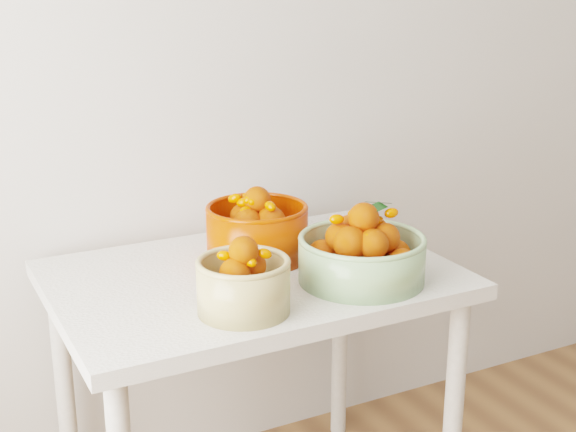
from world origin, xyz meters
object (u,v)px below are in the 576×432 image
at_px(bowl_orange, 258,230).
at_px(bowl_cream, 243,283).
at_px(bowl_green, 362,254).
at_px(table, 253,307).

bearing_deg(bowl_orange, bowl_cream, -120.34).
bearing_deg(bowl_green, table, 141.53).
relative_size(bowl_cream, bowl_orange, 0.82).
height_order(table, bowl_orange, bowl_orange).
distance_m(bowl_green, bowl_orange, 0.31).
bearing_deg(bowl_orange, table, -122.72).
xyz_separation_m(bowl_cream, bowl_orange, (0.18, 0.30, 0.01)).
relative_size(bowl_cream, bowl_green, 0.76).
bearing_deg(table, bowl_cream, -119.29).
distance_m(table, bowl_cream, 0.29).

